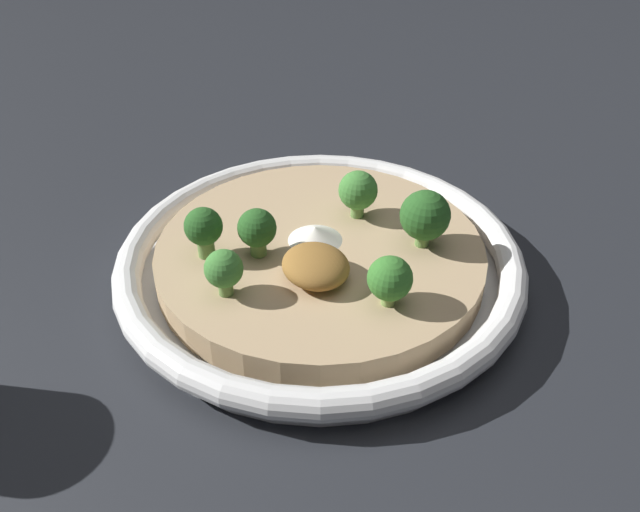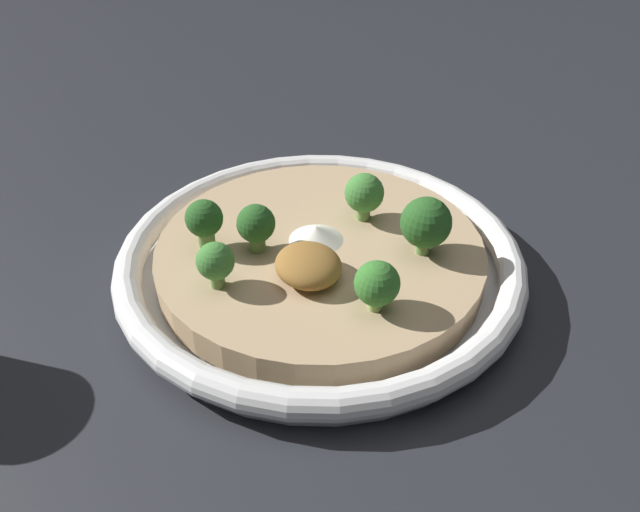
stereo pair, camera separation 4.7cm
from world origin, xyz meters
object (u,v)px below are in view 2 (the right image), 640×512
(broccoli_right, at_px, (383,282))
(broccoli_back_left, at_px, (364,194))
(broccoli_back, at_px, (426,223))
(broccoli_front, at_px, (204,221))
(risotto_bowl, at_px, (320,259))
(broccoli_front_left, at_px, (256,225))
(broccoli_front_right, at_px, (215,262))

(broccoli_right, distance_m, broccoli_back_left, 0.11)
(broccoli_back, bearing_deg, broccoli_front, -119.03)
(broccoli_right, relative_size, broccoli_front, 0.92)
(broccoli_back_left, distance_m, broccoli_front, 0.12)
(risotto_bowl, xyz_separation_m, broccoli_front, (-0.03, -0.08, 0.04))
(broccoli_back_left, relative_size, broccoli_front_left, 1.05)
(risotto_bowl, distance_m, broccoli_front_left, 0.06)
(broccoli_right, xyz_separation_m, broccoli_back, (-0.04, 0.06, 0.01))
(risotto_bowl, bearing_deg, broccoli_right, 3.20)
(broccoli_back, distance_m, broccoli_front, 0.16)
(broccoli_front_left, bearing_deg, broccoli_front, -121.46)
(risotto_bowl, height_order, broccoli_back_left, broccoli_back_left)
(broccoli_back, bearing_deg, broccoli_front_left, -118.27)
(broccoli_front_left, relative_size, broccoli_back, 0.83)
(risotto_bowl, distance_m, broccoli_back, 0.09)
(broccoli_front_left, distance_m, broccoli_front, 0.04)
(broccoli_front_right, relative_size, broccoli_back, 0.77)
(broccoli_front_left, bearing_deg, broccoli_right, 26.95)
(broccoli_back_left, relative_size, broccoli_back, 0.87)
(broccoli_back_left, xyz_separation_m, broccoli_back, (0.06, 0.02, 0.00))
(risotto_bowl, bearing_deg, broccoli_back_left, 109.02)
(broccoli_front_right, bearing_deg, risotto_bowl, 98.25)
(risotto_bowl, bearing_deg, broccoli_front_right, -81.75)
(broccoli_front_right, relative_size, broccoli_front, 0.87)
(broccoli_back_left, relative_size, broccoli_front, 0.99)
(broccoli_right, bearing_deg, risotto_bowl, -176.80)
(broccoli_back_left, bearing_deg, broccoli_right, -23.37)
(broccoli_right, bearing_deg, broccoli_front_left, -153.05)
(risotto_bowl, distance_m, broccoli_front_right, 0.09)
(broccoli_front_left, height_order, broccoli_front, broccoli_front)
(broccoli_right, relative_size, broccoli_back_left, 0.92)
(risotto_bowl, bearing_deg, broccoli_front, -114.34)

